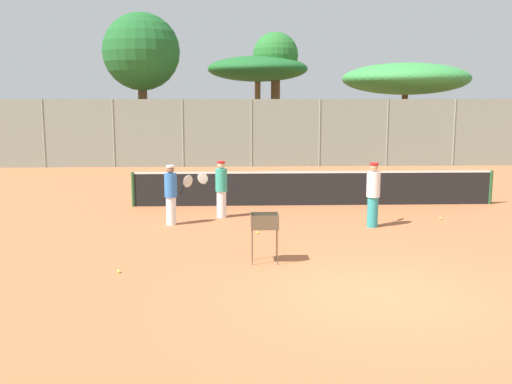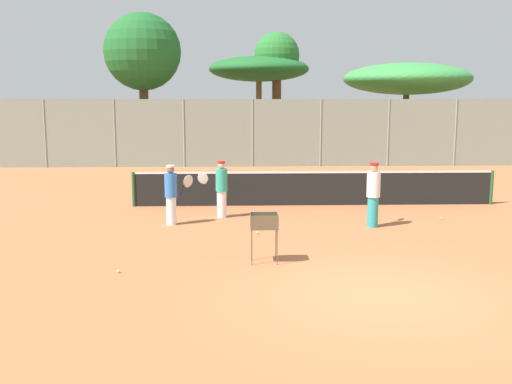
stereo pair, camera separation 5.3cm
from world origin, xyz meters
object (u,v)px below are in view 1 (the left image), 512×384
at_px(tennis_net, 314,188).
at_px(player_white_outfit, 373,194).
at_px(parked_car, 208,145).
at_px(player_red_cap, 171,194).
at_px(player_yellow_shirt, 221,188).
at_px(ball_cart, 264,225).

relative_size(tennis_net, player_white_outfit, 6.71).
height_order(player_white_outfit, parked_car, player_white_outfit).
bearing_deg(parked_car, tennis_net, -75.43).
distance_m(tennis_net, parked_car, 15.59).
distance_m(player_red_cap, parked_car, 17.76).
xyz_separation_m(player_yellow_shirt, ball_cart, (0.97, -4.63, -0.04)).
height_order(tennis_net, player_red_cap, player_red_cap).
bearing_deg(player_red_cap, parked_car, 56.21).
relative_size(player_white_outfit, player_red_cap, 1.06).
bearing_deg(tennis_net, player_red_cap, -147.18).
bearing_deg(ball_cart, tennis_net, 73.64).
bearing_deg(player_yellow_shirt, ball_cart, 94.67).
height_order(player_red_cap, player_yellow_shirt, player_yellow_shirt).
height_order(player_white_outfit, player_yellow_shirt, player_white_outfit).
xyz_separation_m(ball_cart, parked_car, (-2.04, 21.48, -0.13)).
distance_m(player_white_outfit, player_red_cap, 5.29).
xyz_separation_m(tennis_net, ball_cart, (-1.88, -6.40, 0.23)).
xyz_separation_m(player_red_cap, player_yellow_shirt, (1.29, 0.90, 0.00)).
bearing_deg(ball_cart, parked_car, 95.44).
distance_m(player_red_cap, ball_cart, 4.36).
height_order(player_white_outfit, ball_cart, player_white_outfit).
distance_m(player_white_outfit, player_yellow_shirt, 4.20).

